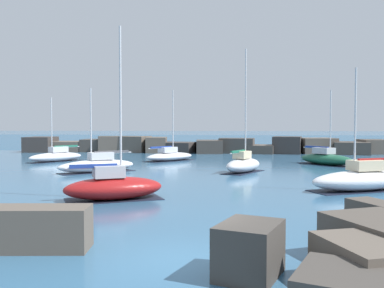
{
  "coord_description": "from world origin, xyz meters",
  "views": [
    {
      "loc": [
        1.63,
        -12.66,
        4.08
      ],
      "look_at": [
        -2.25,
        20.53,
        2.63
      ],
      "focal_mm": 40.0,
      "sensor_mm": 36.0,
      "label": 1
    }
  ],
  "objects_px": {
    "sailboat_moored_6": "(326,158)",
    "sailboat_moored_4": "(56,156)",
    "sailboat_moored_5": "(97,165)",
    "sailboat_moored_0": "(113,186)",
    "sailboat_moored_1": "(362,179)",
    "sailboat_moored_2": "(170,156)",
    "sailboat_moored_3": "(243,164)"
  },
  "relations": [
    {
      "from": "sailboat_moored_0",
      "to": "sailboat_moored_2",
      "type": "relative_size",
      "value": 1.17
    },
    {
      "from": "sailboat_moored_2",
      "to": "sailboat_moored_4",
      "type": "xyz_separation_m",
      "value": [
        -12.55,
        -2.5,
        0.03
      ]
    },
    {
      "from": "sailboat_moored_5",
      "to": "sailboat_moored_6",
      "type": "distance_m",
      "value": 23.25
    },
    {
      "from": "sailboat_moored_4",
      "to": "sailboat_moored_3",
      "type": "bearing_deg",
      "value": -22.56
    },
    {
      "from": "sailboat_moored_0",
      "to": "sailboat_moored_4",
      "type": "relative_size",
      "value": 1.33
    },
    {
      "from": "sailboat_moored_4",
      "to": "sailboat_moored_1",
      "type": "bearing_deg",
      "value": -32.85
    },
    {
      "from": "sailboat_moored_2",
      "to": "sailboat_moored_6",
      "type": "relative_size",
      "value": 1.06
    },
    {
      "from": "sailboat_moored_2",
      "to": "sailboat_moored_5",
      "type": "xyz_separation_m",
      "value": [
        -4.24,
        -12.56,
        0.06
      ]
    },
    {
      "from": "sailboat_moored_5",
      "to": "sailboat_moored_2",
      "type": "bearing_deg",
      "value": 71.36
    },
    {
      "from": "sailboat_moored_3",
      "to": "sailboat_moored_4",
      "type": "height_order",
      "value": "sailboat_moored_3"
    },
    {
      "from": "sailboat_moored_0",
      "to": "sailboat_moored_3",
      "type": "xyz_separation_m",
      "value": [
        7.16,
        14.53,
        0.01
      ]
    },
    {
      "from": "sailboat_moored_2",
      "to": "sailboat_moored_3",
      "type": "bearing_deg",
      "value": -53.14
    },
    {
      "from": "sailboat_moored_6",
      "to": "sailboat_moored_4",
      "type": "bearing_deg",
      "value": 179.03
    },
    {
      "from": "sailboat_moored_1",
      "to": "sailboat_moored_4",
      "type": "height_order",
      "value": "sailboat_moored_1"
    },
    {
      "from": "sailboat_moored_2",
      "to": "sailboat_moored_4",
      "type": "bearing_deg",
      "value": -168.73
    },
    {
      "from": "sailboat_moored_0",
      "to": "sailboat_moored_5",
      "type": "distance_m",
      "value": 14.26
    },
    {
      "from": "sailboat_moored_2",
      "to": "sailboat_moored_3",
      "type": "relative_size",
      "value": 0.76
    },
    {
      "from": "sailboat_moored_2",
      "to": "sailboat_moored_3",
      "type": "height_order",
      "value": "sailboat_moored_3"
    },
    {
      "from": "sailboat_moored_5",
      "to": "sailboat_moored_0",
      "type": "bearing_deg",
      "value": -67.43
    },
    {
      "from": "sailboat_moored_5",
      "to": "sailboat_moored_4",
      "type": "bearing_deg",
      "value": 129.54
    },
    {
      "from": "sailboat_moored_1",
      "to": "sailboat_moored_3",
      "type": "relative_size",
      "value": 0.71
    },
    {
      "from": "sailboat_moored_2",
      "to": "sailboat_moored_3",
      "type": "xyz_separation_m",
      "value": [
        8.4,
        -11.2,
        0.15
      ]
    },
    {
      "from": "sailboat_moored_3",
      "to": "sailboat_moored_5",
      "type": "xyz_separation_m",
      "value": [
        -12.64,
        -1.36,
        -0.1
      ]
    },
    {
      "from": "sailboat_moored_0",
      "to": "sailboat_moored_2",
      "type": "xyz_separation_m",
      "value": [
        -1.24,
        25.73,
        -0.14
      ]
    },
    {
      "from": "sailboat_moored_3",
      "to": "sailboat_moored_5",
      "type": "height_order",
      "value": "sailboat_moored_3"
    },
    {
      "from": "sailboat_moored_4",
      "to": "sailboat_moored_5",
      "type": "height_order",
      "value": "sailboat_moored_5"
    },
    {
      "from": "sailboat_moored_0",
      "to": "sailboat_moored_5",
      "type": "xyz_separation_m",
      "value": [
        -5.47,
        13.17,
        -0.08
      ]
    },
    {
      "from": "sailboat_moored_6",
      "to": "sailboat_moored_1",
      "type": "bearing_deg",
      "value": -93.85
    },
    {
      "from": "sailboat_moored_1",
      "to": "sailboat_moored_6",
      "type": "distance_m",
      "value": 17.81
    },
    {
      "from": "sailboat_moored_5",
      "to": "sailboat_moored_6",
      "type": "relative_size",
      "value": 0.94
    },
    {
      "from": "sailboat_moored_1",
      "to": "sailboat_moored_2",
      "type": "relative_size",
      "value": 0.94
    },
    {
      "from": "sailboat_moored_4",
      "to": "sailboat_moored_5",
      "type": "relative_size",
      "value": 0.99
    }
  ]
}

